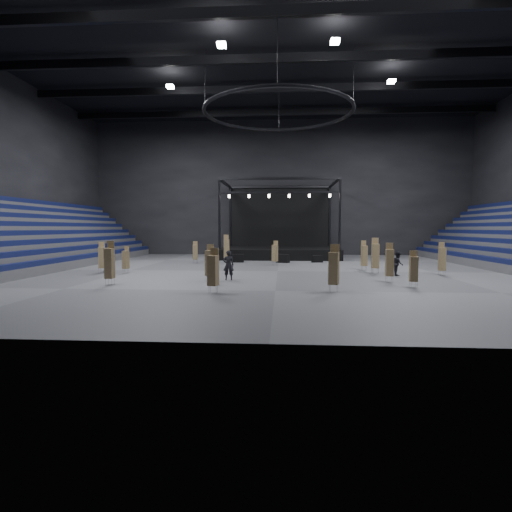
# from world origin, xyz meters

# --- Properties ---
(floor) EXTENTS (50.00, 50.00, 0.00)m
(floor) POSITION_xyz_m (0.00, 0.00, 0.00)
(floor) COLOR #4F4F51
(floor) RESTS_ON ground
(ceiling) EXTENTS (50.00, 42.00, 0.20)m
(ceiling) POSITION_xyz_m (0.00, 0.00, 18.00)
(ceiling) COLOR black
(ceiling) RESTS_ON wall_back
(wall_back) EXTENTS (50.00, 0.20, 18.00)m
(wall_back) POSITION_xyz_m (0.00, 21.00, 9.00)
(wall_back) COLOR black
(wall_back) RESTS_ON ground
(wall_front) EXTENTS (50.00, 0.20, 18.00)m
(wall_front) POSITION_xyz_m (0.00, -21.00, 9.00)
(wall_front) COLOR black
(wall_front) RESTS_ON ground
(bleachers_left) EXTENTS (7.20, 40.00, 6.40)m
(bleachers_left) POSITION_xyz_m (-22.94, 0.00, 1.73)
(bleachers_left) COLOR #48484A
(bleachers_left) RESTS_ON floor
(stage) EXTENTS (14.00, 10.00, 9.20)m
(stage) POSITION_xyz_m (0.00, 16.24, 1.45)
(stage) COLOR black
(stage) RESTS_ON floor
(truss_ring) EXTENTS (12.30, 12.30, 5.15)m
(truss_ring) POSITION_xyz_m (-0.00, 0.00, 13.00)
(truss_ring) COLOR black
(truss_ring) RESTS_ON ceiling
(roof_girders) EXTENTS (49.00, 30.35, 0.70)m
(roof_girders) POSITION_xyz_m (0.00, -0.00, 17.20)
(roof_girders) COLOR black
(roof_girders) RESTS_ON ceiling
(floodlights) EXTENTS (28.60, 16.60, 0.25)m
(floodlights) POSITION_xyz_m (0.00, -4.00, 16.60)
(floodlights) COLOR white
(floodlights) RESTS_ON roof_girders
(flight_case_left) EXTENTS (1.32, 0.75, 0.85)m
(flight_case_left) POSITION_xyz_m (-4.29, 8.47, 0.42)
(flight_case_left) COLOR black
(flight_case_left) RESTS_ON floor
(flight_case_mid) EXTENTS (1.47, 1.10, 0.88)m
(flight_case_mid) POSITION_xyz_m (0.44, 8.24, 0.44)
(flight_case_mid) COLOR black
(flight_case_mid) RESTS_ON floor
(flight_case_right) EXTENTS (1.22, 0.83, 0.74)m
(flight_case_right) POSITION_xyz_m (4.04, 8.84, 0.37)
(flight_case_right) COLOR black
(flight_case_right) RESTS_ON floor
(chair_stack_0) EXTENTS (0.56, 0.56, 2.83)m
(chair_stack_0) POSITION_xyz_m (7.67, -1.39, 1.45)
(chair_stack_0) COLOR silver
(chair_stack_0) RESTS_ON floor
(chair_stack_1) EXTENTS (0.52, 0.52, 2.78)m
(chair_stack_1) POSITION_xyz_m (-10.48, -8.75, 1.41)
(chair_stack_1) COLOR silver
(chair_stack_1) RESTS_ON floor
(chair_stack_2) EXTENTS (0.66, 0.66, 2.91)m
(chair_stack_2) POSITION_xyz_m (-5.42, 8.01, 1.48)
(chair_stack_2) COLOR silver
(chair_stack_2) RESTS_ON floor
(chair_stack_3) EXTENTS (0.60, 0.60, 2.04)m
(chair_stack_3) POSITION_xyz_m (9.86, 8.01, 1.09)
(chair_stack_3) COLOR silver
(chair_stack_3) RESTS_ON floor
(chair_stack_4) EXTENTS (0.49, 0.49, 2.23)m
(chair_stack_4) POSITION_xyz_m (8.28, -8.68, 1.16)
(chair_stack_4) COLOR silver
(chair_stack_4) RESTS_ON floor
(chair_stack_5) EXTENTS (0.62, 0.62, 2.49)m
(chair_stack_5) POSITION_xyz_m (-3.41, -11.49, 1.30)
(chair_stack_5) COLOR silver
(chair_stack_5) RESTS_ON floor
(chair_stack_6) EXTENTS (0.52, 0.52, 2.54)m
(chair_stack_6) POSITION_xyz_m (7.34, 1.22, 1.29)
(chair_stack_6) COLOR silver
(chair_stack_6) RESTS_ON floor
(chair_stack_7) EXTENTS (0.52, 0.52, 2.13)m
(chair_stack_7) POSITION_xyz_m (-12.07, -2.19, 1.11)
(chair_stack_7) COLOR silver
(chair_stack_7) RESTS_ON floor
(chair_stack_8) EXTENTS (0.46, 0.46, 2.53)m
(chair_stack_8) POSITION_xyz_m (12.43, -2.26, 1.29)
(chair_stack_8) COLOR silver
(chair_stack_8) RESTS_ON floor
(chair_stack_9) EXTENTS (0.52, 0.52, 2.61)m
(chair_stack_9) POSITION_xyz_m (7.50, -6.22, 1.34)
(chair_stack_9) COLOR silver
(chair_stack_9) RESTS_ON floor
(chair_stack_10) EXTENTS (0.53, 0.53, 2.24)m
(chair_stack_10) POSITION_xyz_m (-8.47, 6.93, 1.18)
(chair_stack_10) COLOR silver
(chair_stack_10) RESTS_ON floor
(chair_stack_11) EXTENTS (0.66, 0.66, 2.69)m
(chair_stack_11) POSITION_xyz_m (3.27, -10.70, 1.39)
(chair_stack_11) COLOR silver
(chair_stack_11) RESTS_ON floor
(chair_stack_12) EXTENTS (0.63, 0.63, 2.38)m
(chair_stack_12) POSITION_xyz_m (-0.32, 5.08, 1.24)
(chair_stack_12) COLOR silver
(chair_stack_12) RESTS_ON floor
(chair_stack_13) EXTENTS (0.60, 0.60, 2.49)m
(chair_stack_13) POSITION_xyz_m (-14.00, -2.27, 1.28)
(chair_stack_13) COLOR silver
(chair_stack_13) RESTS_ON floor
(chair_stack_14) EXTENTS (0.55, 0.55, 2.51)m
(chair_stack_14) POSITION_xyz_m (-4.46, -6.85, 1.30)
(chair_stack_14) COLOR silver
(chair_stack_14) RESTS_ON floor
(man_center) EXTENTS (0.82, 0.61, 2.05)m
(man_center) POSITION_xyz_m (-3.32, -5.88, 1.03)
(man_center) COLOR black
(man_center) RESTS_ON floor
(crew_member) EXTENTS (0.83, 0.99, 1.82)m
(crew_member) POSITION_xyz_m (9.11, -2.47, 0.91)
(crew_member) COLOR black
(crew_member) RESTS_ON floor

